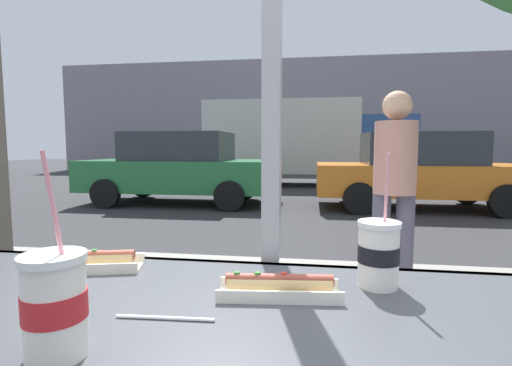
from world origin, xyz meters
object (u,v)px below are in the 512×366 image
at_px(hotdog_tray_near, 89,261).
at_px(parked_car_orange, 418,170).
at_px(parked_car_green, 180,167).
at_px(pedestrian, 394,182).
at_px(soda_cup_right, 55,304).
at_px(soda_cup_left, 378,253).
at_px(hotdog_tray_far, 279,286).
at_px(box_truck, 303,140).

relative_size(hotdog_tray_near, parked_car_orange, 0.07).
relative_size(parked_car_green, pedestrian, 2.73).
distance_m(soda_cup_right, pedestrian, 2.74).
height_order(soda_cup_left, parked_car_green, parked_car_green).
relative_size(parked_car_orange, pedestrian, 2.64).
xyz_separation_m(parked_car_green, pedestrian, (3.70, -5.43, 0.21)).
xyz_separation_m(parked_car_orange, pedestrian, (-1.62, -5.43, 0.22)).
bearing_deg(pedestrian, parked_car_orange, 73.38).
bearing_deg(parked_car_green, parked_car_orange, -0.00).
bearing_deg(pedestrian, hotdog_tray_far, -107.36).
bearing_deg(parked_car_green, soda_cup_left, -67.02).
height_order(soda_cup_left, hotdog_tray_far, soda_cup_left).
height_order(soda_cup_left, box_truck, box_truck).
xyz_separation_m(soda_cup_left, pedestrian, (0.48, 2.16, -0.02)).
relative_size(parked_car_green, parked_car_orange, 1.03).
height_order(hotdog_tray_far, parked_car_orange, parked_car_orange).
bearing_deg(parked_car_orange, soda_cup_left, -105.49).
bearing_deg(soda_cup_left, box_truck, 92.22).
bearing_deg(box_truck, soda_cup_right, -90.28).
height_order(soda_cup_right, box_truck, box_truck).
height_order(soda_cup_right, hotdog_tray_far, soda_cup_right).
bearing_deg(hotdog_tray_far, parked_car_orange, 73.16).
distance_m(hotdog_tray_near, pedestrian, 2.47).
height_order(soda_cup_left, parked_car_orange, parked_car_orange).
bearing_deg(soda_cup_left, parked_car_orange, 74.51).
relative_size(soda_cup_right, parked_car_green, 0.07).
relative_size(soda_cup_left, hotdog_tray_far, 1.14).
bearing_deg(soda_cup_right, box_truck, 89.72).
relative_size(soda_cup_left, pedestrian, 0.19).
height_order(soda_cup_right, pedestrian, pedestrian).
relative_size(soda_cup_right, pedestrian, 0.20).
bearing_deg(soda_cup_right, pedestrian, 68.01).
bearing_deg(soda_cup_right, hotdog_tray_near, 116.27).
bearing_deg(pedestrian, parked_car_green, 124.26).
distance_m(parked_car_green, box_truck, 5.57).
height_order(hotdog_tray_near, box_truck, box_truck).
xyz_separation_m(hotdog_tray_far, box_truck, (-0.26, 12.48, 0.56)).
relative_size(box_truck, pedestrian, 4.23).
bearing_deg(soda_cup_right, soda_cup_left, 35.00).
relative_size(hotdog_tray_far, parked_car_green, 0.06).
relative_size(hotdog_tray_near, box_truck, 0.04).
distance_m(soda_cup_left, parked_car_orange, 7.88).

